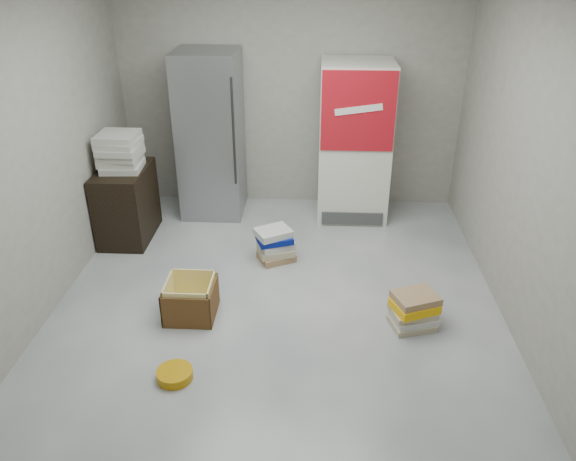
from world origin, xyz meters
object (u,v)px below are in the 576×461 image
at_px(steel_fridge, 211,135).
at_px(cardboard_box, 191,301).
at_px(phonebook_stack_main, 275,245).
at_px(wood_shelf, 127,204).
at_px(coke_cooler, 354,142).

relative_size(steel_fridge, cardboard_box, 4.41).
bearing_deg(steel_fridge, phonebook_stack_main, -54.67).
relative_size(wood_shelf, phonebook_stack_main, 1.74).
height_order(wood_shelf, phonebook_stack_main, wood_shelf).
bearing_deg(coke_cooler, steel_fridge, 179.82).
height_order(steel_fridge, phonebook_stack_main, steel_fridge).
xyz_separation_m(steel_fridge, phonebook_stack_main, (0.82, -1.16, -0.78)).
bearing_deg(wood_shelf, phonebook_stack_main, -14.54).
bearing_deg(coke_cooler, wood_shelf, -163.72).
bearing_deg(cardboard_box, wood_shelf, 124.59).
relative_size(steel_fridge, wood_shelf, 2.37).
xyz_separation_m(coke_cooler, phonebook_stack_main, (-0.83, -1.15, -0.73)).
bearing_deg(phonebook_stack_main, wood_shelf, 142.09).
xyz_separation_m(steel_fridge, coke_cooler, (1.65, -0.01, -0.05)).
distance_m(wood_shelf, phonebook_stack_main, 1.72).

